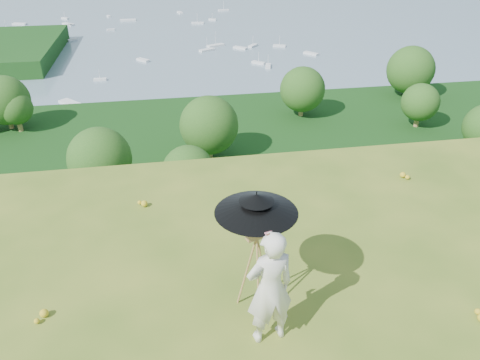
{
  "coord_description": "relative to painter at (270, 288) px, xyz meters",
  "views": [
    {
      "loc": [
        -2.66,
        -3.66,
        5.4
      ],
      "look_at": [
        -1.34,
        4.06,
        0.97
      ],
      "focal_mm": 35.0,
      "sensor_mm": 36.0,
      "label": 1
    }
  ],
  "objects": [
    {
      "name": "moored_boats",
      "position": [
        -11.07,
        159.94,
        -34.59
      ],
      "size": [
        140.0,
        140.0,
        0.7
      ],
      "primitive_type": null,
      "color": "white",
      "rests_on": "bay_water"
    },
    {
      "name": "painter_cap",
      "position": [
        0.0,
        0.0,
        0.88
      ],
      "size": [
        0.22,
        0.25,
        0.1
      ],
      "primitive_type": null,
      "rotation": [
        0.0,
        0.0,
        0.22
      ],
      "color": "#CC707D",
      "rests_on": "painter"
    },
    {
      "name": "bay_water",
      "position": [
        1.43,
        238.94,
        -34.94
      ],
      "size": [
        700.0,
        700.0,
        0.0
      ],
      "primitive_type": "plane",
      "color": "slate",
      "rests_on": "ground"
    },
    {
      "name": "sun_umbrella",
      "position": [
        -0.08,
        0.64,
        0.82
      ],
      "size": [
        1.52,
        1.52,
        0.73
      ],
      "primitive_type": null,
      "rotation": [
        0.0,
        0.0,
        0.35
      ],
      "color": "black",
      "rests_on": "field_easel"
    },
    {
      "name": "harbor_town",
      "position": [
        1.43,
        73.94,
        -30.44
      ],
      "size": [
        110.0,
        22.0,
        5.0
      ],
      "primitive_type": null,
      "color": "silver",
      "rests_on": "shoreline_tier"
    },
    {
      "name": "forest_slope",
      "position": [
        1.43,
        33.94,
        -29.94
      ],
      "size": [
        140.0,
        56.0,
        22.0
      ],
      "primitive_type": "cube",
      "color": "#10390F",
      "rests_on": "bay_water"
    },
    {
      "name": "shoreline_tier",
      "position": [
        1.43,
        73.94,
        -36.94
      ],
      "size": [
        170.0,
        28.0,
        8.0
      ],
      "primitive_type": "cube",
      "color": "slate",
      "rests_on": "bay_water"
    },
    {
      "name": "field_easel",
      "position": [
        -0.07,
        0.61,
        -0.09
      ],
      "size": [
        0.81,
        0.81,
        1.69
      ],
      "primitive_type": null,
      "rotation": [
        0.0,
        0.0,
        0.31
      ],
      "color": "#A28544",
      "rests_on": "ground"
    },
    {
      "name": "slope_trees",
      "position": [
        1.43,
        33.94,
        -15.94
      ],
      "size": [
        110.0,
        50.0,
        6.0
      ],
      "primitive_type": null,
      "color": "#1B5018",
      "rests_on": "forest_slope"
    },
    {
      "name": "painter",
      "position": [
        0.0,
        0.0,
        0.0
      ],
      "size": [
        0.75,
        0.56,
        1.88
      ],
      "primitive_type": "imported",
      "rotation": [
        0.0,
        0.0,
        3.31
      ],
      "color": "silver",
      "rests_on": "ground"
    }
  ]
}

